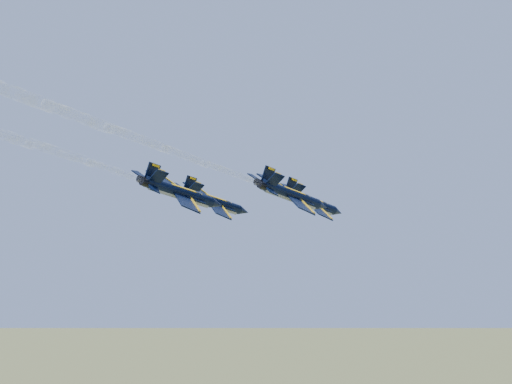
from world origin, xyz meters
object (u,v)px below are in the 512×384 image
at_px(jet_left, 214,201).
at_px(jet_right, 292,195).
at_px(jet_slot, 181,192).
at_px(jet_lead, 312,202).

bearing_deg(jet_left, jet_right, -0.51).
distance_m(jet_right, jet_slot, 15.35).
bearing_deg(jet_lead, jet_right, -58.61).
bearing_deg(jet_slot, jet_left, 123.73).
relative_size(jet_left, jet_right, 1.00).
relative_size(jet_left, jet_slot, 1.00).
height_order(jet_lead, jet_right, same).
bearing_deg(jet_right, jet_lead, 121.39).
distance_m(jet_lead, jet_left, 15.24).
bearing_deg(jet_right, jet_slot, -119.91).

